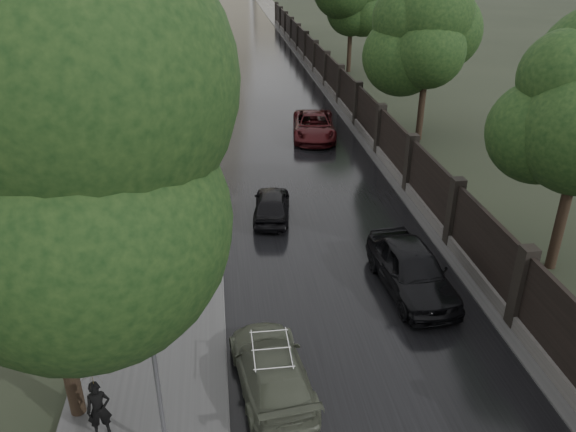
# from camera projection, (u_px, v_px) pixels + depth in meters

# --- Properties ---
(fence_right) EXTENTS (0.45, 75.72, 2.70)m
(fence_right) POSITION_uv_depth(u_px,v_px,m) (334.00, 83.00, 40.34)
(fence_right) COLOR #383533
(fence_right) RESTS_ON ground
(tree_left_near) EXTENTS (5.44, 5.44, 9.16)m
(tree_left_near) POSITION_uv_depth(u_px,v_px,m) (25.00, 171.00, 10.80)
(tree_left_near) COLOR black
(tree_left_near) RESTS_ON ground
(tree_left_far) EXTENTS (4.25, 4.25, 7.39)m
(tree_left_far) POSITION_uv_depth(u_px,v_px,m) (146.00, 29.00, 35.22)
(tree_left_far) COLOR black
(tree_left_far) RESTS_ON ground
(tree_right_b) EXTENTS (4.08, 4.08, 7.01)m
(tree_right_b) POSITION_uv_depth(u_px,v_px,m) (428.00, 51.00, 30.02)
(tree_right_b) COLOR black
(tree_right_b) RESTS_ON ground
(tree_right_c) EXTENTS (4.08, 4.08, 7.01)m
(tree_right_c) POSITION_uv_depth(u_px,v_px,m) (351.00, 11.00, 45.98)
(tree_right_c) COLOR black
(tree_right_c) RESTS_ON ground
(lamp_post) EXTENTS (0.25, 0.12, 5.11)m
(lamp_post) POSITION_uv_depth(u_px,v_px,m) (155.00, 365.00, 11.40)
(lamp_post) COLOR #59595E
(lamp_post) RESTS_ON ground
(traffic_light) EXTENTS (0.16, 0.32, 4.00)m
(traffic_light) POSITION_uv_depth(u_px,v_px,m) (209.00, 91.00, 32.48)
(traffic_light) COLOR #59595E
(traffic_light) RESTS_ON ground
(volga_sedan) EXTENTS (2.22, 4.43, 1.24)m
(volga_sedan) POSITION_uv_depth(u_px,v_px,m) (272.00, 370.00, 14.24)
(volga_sedan) COLOR #424638
(volga_sedan) RESTS_ON ground
(hatchback_left) EXTENTS (1.91, 3.74, 1.22)m
(hatchback_left) POSITION_uv_depth(u_px,v_px,m) (272.00, 204.00, 23.01)
(hatchback_left) COLOR black
(hatchback_left) RESTS_ON ground
(car_right_near) EXTENTS (2.20, 4.80, 1.60)m
(car_right_near) POSITION_uv_depth(u_px,v_px,m) (412.00, 269.00, 18.19)
(car_right_near) COLOR black
(car_right_near) RESTS_ON ground
(car_right_far) EXTENTS (2.97, 5.34, 1.41)m
(car_right_far) POSITION_uv_depth(u_px,v_px,m) (314.00, 126.00, 32.17)
(car_right_far) COLOR black
(car_right_far) RESTS_ON ground
(pedestrian_umbrella) EXTENTS (1.03, 1.04, 2.33)m
(pedestrian_umbrella) POSITION_uv_depth(u_px,v_px,m) (93.00, 382.00, 12.30)
(pedestrian_umbrella) COLOR black
(pedestrian_umbrella) RESTS_ON sidewalk_left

